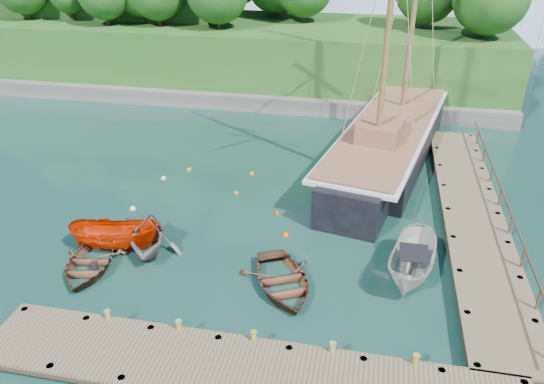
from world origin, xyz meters
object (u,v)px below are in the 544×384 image
(motorboat_orange, at_px, (117,249))
(rowboat_2, at_px, (282,288))
(rowboat_0, at_px, (90,269))
(rowboat_1, at_px, (149,251))
(schooner, at_px, (389,144))
(cabin_boat_white, at_px, (410,278))

(motorboat_orange, bearing_deg, rowboat_2, -107.26)
(rowboat_0, distance_m, rowboat_1, 2.97)
(rowboat_1, bearing_deg, rowboat_0, -153.35)
(rowboat_2, bearing_deg, schooner, 47.77)
(cabin_boat_white, height_order, schooner, schooner)
(rowboat_0, relative_size, motorboat_orange, 0.96)
(rowboat_2, height_order, schooner, schooner)
(motorboat_orange, height_order, schooner, schooner)
(cabin_boat_white, bearing_deg, rowboat_1, -166.75)
(rowboat_2, bearing_deg, rowboat_1, 141.26)
(schooner, bearing_deg, rowboat_2, -94.36)
(rowboat_0, height_order, schooner, schooner)
(rowboat_1, relative_size, schooner, 0.14)
(rowboat_0, height_order, rowboat_1, rowboat_1)
(rowboat_2, relative_size, schooner, 0.17)
(rowboat_1, distance_m, motorboat_orange, 1.68)
(rowboat_2, distance_m, cabin_boat_white, 6.04)
(motorboat_orange, bearing_deg, cabin_boat_white, -96.04)
(rowboat_2, distance_m, schooner, 16.12)
(rowboat_0, relative_size, rowboat_1, 1.10)
(rowboat_0, distance_m, motorboat_orange, 1.92)
(rowboat_0, bearing_deg, rowboat_2, -6.85)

